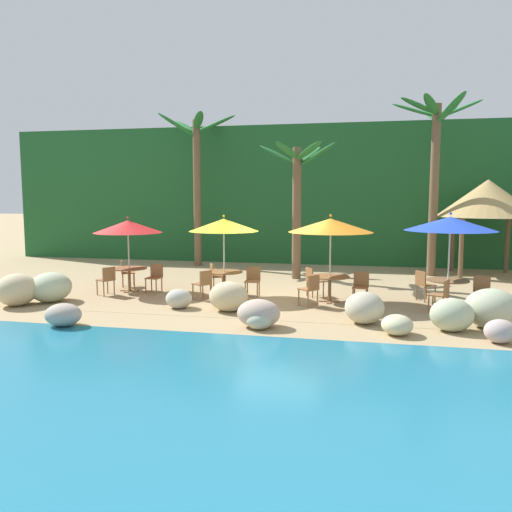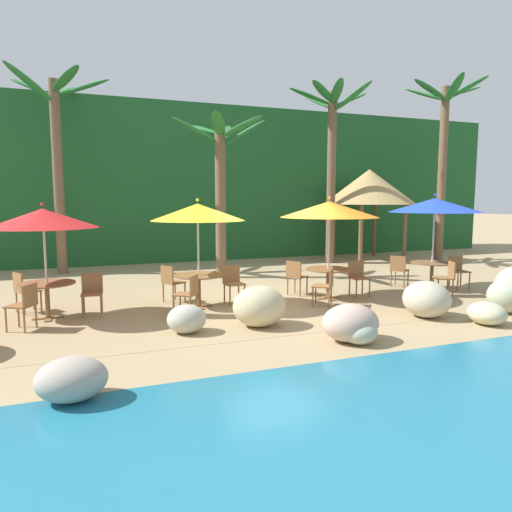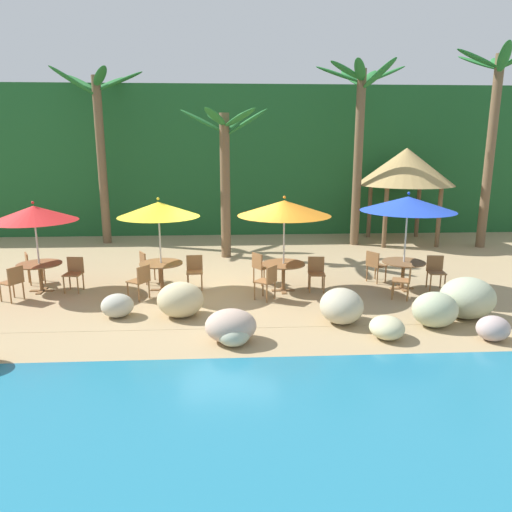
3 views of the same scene
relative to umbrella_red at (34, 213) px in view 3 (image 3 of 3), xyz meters
The scene contains 29 objects.
ground_plane 5.21m from the umbrella_red, ahead, with size 120.00×120.00×0.00m, color tan.
terrace_deck 5.21m from the umbrella_red, ahead, with size 18.00×5.20×0.01m.
foliage_backdrop 10.04m from the umbrella_red, 61.31° to the left, with size 28.00×2.40×6.00m.
rock_seawall 6.61m from the umbrella_red, 26.64° to the right, with size 15.99×3.38×0.99m.
umbrella_red is the anchor object (origin of this frame).
dining_table_red 1.41m from the umbrella_red, 90.00° to the right, with size 1.10×1.10×0.74m.
chair_red_seaward 1.74m from the umbrella_red, ahead, with size 0.46×0.47×0.87m.
chair_red_inland 1.74m from the umbrella_red, 124.50° to the left, with size 0.58×0.57×0.87m.
chair_red_left 1.74m from the umbrella_red, 113.12° to the right, with size 0.58×0.58×0.87m.
umbrella_yellow 3.10m from the umbrella_red, ahead, with size 2.06×2.06×2.42m.
dining_table_yellow 3.40m from the umbrella_red, ahead, with size 1.10×1.10×0.74m.
chair_yellow_seaward 4.22m from the umbrella_red, ahead, with size 0.44×0.45×0.87m.
chair_yellow_inland 3.08m from the umbrella_red, 13.22° to the left, with size 0.58×0.57×0.87m.
chair_yellow_left 3.21m from the umbrella_red, 17.46° to the right, with size 0.59×0.59×0.87m.
umbrella_orange 6.24m from the umbrella_red, ahead, with size 2.34×2.34×2.47m.
dining_table_orange 6.40m from the umbrella_red, ahead, with size 1.10×1.10×0.74m.
chair_orange_seaward 7.25m from the umbrella_red, ahead, with size 0.45×0.46×0.87m.
chair_orange_inland 5.89m from the umbrella_red, ahead, with size 0.59×0.59×0.87m.
chair_orange_left 6.06m from the umbrella_red, 10.28° to the right, with size 0.60×0.59×0.87m.
umbrella_blue 9.37m from the umbrella_red, ahead, with size 2.38×2.38×2.54m.
dining_table_blue 9.48m from the umbrella_red, ahead, with size 1.10×1.10×0.74m.
chair_blue_seaward 10.34m from the umbrella_red, ahead, with size 0.47×0.48×0.87m.
chair_blue_inland 8.95m from the umbrella_red, ahead, with size 0.59×0.59×0.87m.
chair_blue_left 9.31m from the umbrella_red, ahead, with size 0.56×0.55×0.87m.
palm_tree_nearest 6.55m from the umbrella_red, 88.40° to the left, with size 3.12×3.27×6.31m.
palm_tree_second 6.12m from the umbrella_red, 37.35° to the left, with size 2.86×2.87×4.83m.
palm_tree_third 11.23m from the umbrella_red, 29.44° to the left, with size 3.27×3.22×6.48m.
palm_tree_fourth 15.05m from the umbrella_red, 18.33° to the left, with size 3.27×3.15×6.88m.
palapa_hut 12.89m from the umbrella_red, 26.64° to the left, with size 3.62×3.62×3.57m.
Camera 3 is at (0.07, -11.86, 3.72)m, focal length 33.53 mm.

